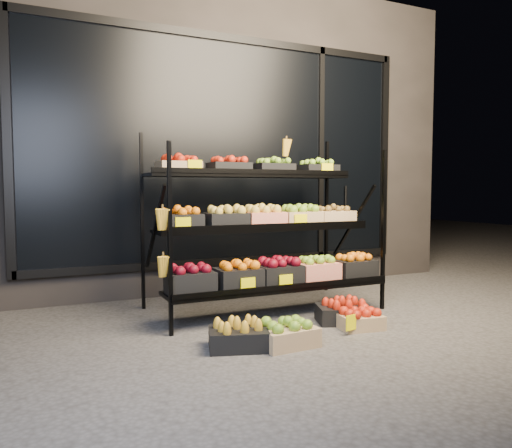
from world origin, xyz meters
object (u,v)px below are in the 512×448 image
floor_crate_midright (360,319)px  floor_crate_midleft (238,335)px  floor_crate_left (287,333)px  display_rack (265,227)px

floor_crate_midright → floor_crate_midleft: bearing=-169.9°
floor_crate_left → floor_crate_midleft: floor_crate_midleft is taller
floor_crate_left → floor_crate_midright: 0.77m
floor_crate_midright → floor_crate_left: bearing=-161.7°
display_rack → floor_crate_midright: 1.21m
display_rack → floor_crate_left: bearing=-107.7°
floor_crate_left → floor_crate_midleft: bearing=160.7°
floor_crate_midleft → floor_crate_midright: size_ratio=1.33×
floor_crate_left → floor_crate_midright: bearing=7.1°
display_rack → floor_crate_left: (-0.33, -1.03, -0.69)m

